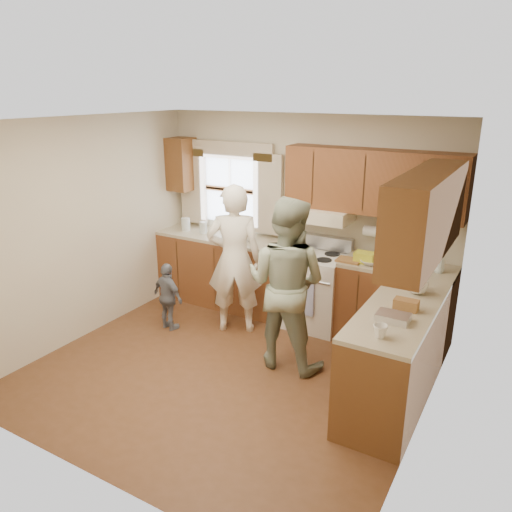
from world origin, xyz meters
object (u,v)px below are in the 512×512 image
Objects in this scene: child at (168,297)px; woman_right at (286,284)px; woman_left at (234,259)px; stove at (313,289)px.

woman_right is at bearing -168.01° from child.
woman_right is (0.88, -0.41, 0.01)m from woman_left.
stove is 1.74m from child.
woman_right is at bearing -82.68° from stove.
child is (-0.69, -0.40, -0.47)m from woman_left.
woman_left is at bearing -25.88° from woman_right.
stove is 1.29× the size of child.
woman_right is 2.16× the size of child.
stove is at bearing -168.82° from woman_left.
woman_left is (-0.75, -0.59, 0.42)m from stove.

